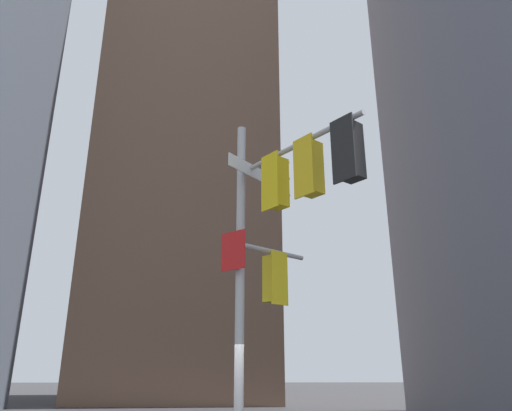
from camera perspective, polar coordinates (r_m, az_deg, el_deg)
building_mid_block at (r=39.68m, az=-7.04°, el=11.85°), size 12.43×12.43×44.63m
signal_pole_assembly at (r=9.13m, az=2.88°, el=-2.84°), size 2.49×4.00×7.19m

